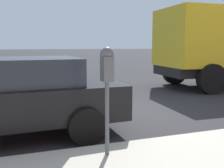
% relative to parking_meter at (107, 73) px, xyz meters
% --- Properties ---
extents(ground_plane, '(220.00, 220.00, 0.00)m').
position_rel_parking_meter_xyz_m(ground_plane, '(2.59, -0.60, -1.28)').
color(ground_plane, '#2B2B2D').
extents(parking_meter, '(0.21, 0.19, 1.52)m').
position_rel_parking_meter_xyz_m(parking_meter, '(0.00, 0.00, 0.00)').
color(parking_meter, '#4C5156').
rests_on(parking_meter, sidewalk).
extents(car_black, '(2.19, 4.51, 1.44)m').
position_rel_parking_meter_xyz_m(car_black, '(1.65, 1.47, -0.52)').
color(car_black, black).
rests_on(car_black, ground_plane).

